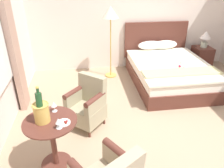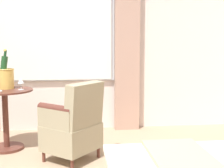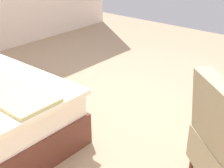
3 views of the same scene
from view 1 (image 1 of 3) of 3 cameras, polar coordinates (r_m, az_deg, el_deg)
The scene contains 12 objects.
ground_plane at distance 3.86m, azimuth 14.41°, elevation -11.19°, with size 7.04×7.04×0.00m, color tan.
wall_headboard_side at distance 5.79m, azimuth 5.78°, elevation 19.75°, with size 5.35×0.12×3.19m.
bed at distance 5.26m, azimuth 14.36°, elevation 3.63°, with size 1.67×2.22×1.20m.
nightstand at distance 6.34m, azimuth 22.31°, elevation 6.34°, with size 0.46×0.47×0.59m.
bedside_lamp at distance 6.18m, azimuth 23.25°, elevation 11.26°, with size 0.28×0.28×0.42m.
floor_lamp_brass at distance 5.09m, azimuth -0.38°, elevation 16.87°, with size 0.36×0.36×1.67m.
side_table_round at distance 2.97m, azimuth -15.20°, elevation -13.71°, with size 0.66×0.66×0.73m.
champagne_bucket at distance 2.73m, azimuth -18.04°, elevation -6.62°, with size 0.20×0.20×0.48m.
wine_glass_near_bucket at distance 2.60m, azimuth -13.83°, elevation -9.48°, with size 0.08×0.08×0.13m.
wine_glass_near_edge at distance 2.90m, azimuth -14.99°, elevation -5.23°, with size 0.07×0.07×0.14m.
snack_plate at distance 2.71m, azimuth -12.44°, elevation -9.81°, with size 0.16×0.16×0.04m.
armchair_by_window at distance 3.63m, azimuth -6.50°, elevation -5.40°, with size 0.72×0.73×0.87m.
Camera 1 is at (-1.34, -2.75, 2.35)m, focal length 35.00 mm.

